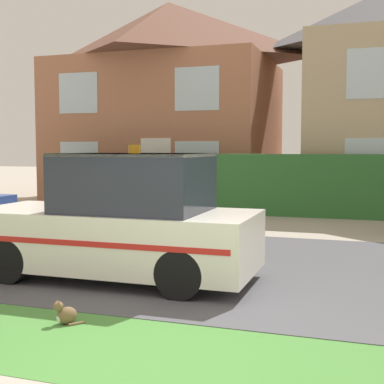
{
  "coord_description": "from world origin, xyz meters",
  "views": [
    {
      "loc": [
        1.85,
        -4.14,
        1.79
      ],
      "look_at": [
        -1.02,
        4.42,
        1.05
      ],
      "focal_mm": 50.0,
      "sensor_mm": 36.0,
      "label": 1
    }
  ],
  "objects": [
    {
      "name": "cat",
      "position": [
        -1.06,
        0.49,
        0.11
      ],
      "size": [
        0.29,
        0.25,
        0.27
      ],
      "rotation": [
        0.0,
        0.0,
        4.02
      ],
      "color": "brown",
      "rests_on": "ground"
    },
    {
      "name": "garden_hedge",
      "position": [
        -1.46,
        10.08,
        0.82
      ],
      "size": [
        12.15,
        0.61,
        1.63
      ],
      "primitive_type": "cube",
      "color": "#2D662D",
      "rests_on": "ground"
    },
    {
      "name": "lawn_verge",
      "position": [
        0.0,
        0.07,
        0.0
      ],
      "size": [
        28.0,
        1.61,
        0.01
      ],
      "primitive_type": "cube",
      "color": "#478438",
      "rests_on": "ground"
    },
    {
      "name": "road_strip",
      "position": [
        0.0,
        3.67,
        0.01
      ],
      "size": [
        28.0,
        5.59,
        0.01
      ],
      "primitive_type": "cube",
      "color": "#4C4C51",
      "rests_on": "ground"
    },
    {
      "name": "police_car",
      "position": [
        -1.36,
        2.38,
        0.79
      ],
      "size": [
        3.88,
        1.6,
        1.83
      ],
      "rotation": [
        0.0,
        0.0,
        3.14
      ],
      "color": "black",
      "rests_on": "road_strip"
    },
    {
      "name": "ground_plane",
      "position": [
        0.0,
        0.0,
        0.0
      ],
      "size": [
        80.0,
        80.0,
        0.0
      ],
      "primitive_type": "plane",
      "color": "#A89E8E"
    },
    {
      "name": "house_left",
      "position": [
        -5.18,
        14.16,
        3.57
      ],
      "size": [
        7.7,
        6.1,
        7.0
      ],
      "color": "#A86B4C",
      "rests_on": "ground"
    }
  ]
}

